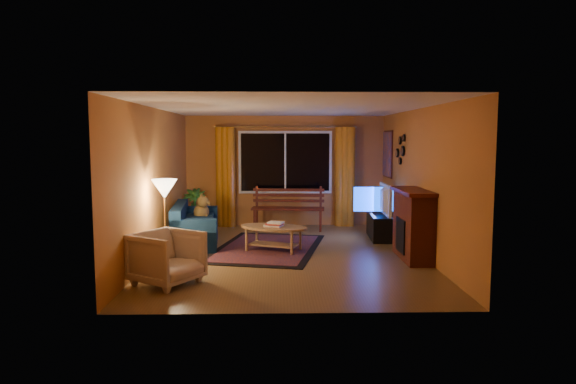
{
  "coord_description": "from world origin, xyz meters",
  "views": [
    {
      "loc": [
        -0.21,
        -8.69,
        1.99
      ],
      "look_at": [
        0.0,
        0.3,
        1.05
      ],
      "focal_mm": 32.0,
      "sensor_mm": 36.0,
      "label": 1
    }
  ],
  "objects_px": {
    "sofa": "(196,224)",
    "floor_lamp": "(165,223)",
    "tv_console": "(379,226)",
    "coffee_table": "(274,239)",
    "armchair": "(167,255)",
    "bench": "(288,219)"
  },
  "relations": [
    {
      "from": "floor_lamp",
      "to": "tv_console",
      "type": "height_order",
      "value": "floor_lamp"
    },
    {
      "from": "coffee_table",
      "to": "tv_console",
      "type": "xyz_separation_m",
      "value": [
        2.11,
        1.13,
        0.02
      ]
    },
    {
      "from": "coffee_table",
      "to": "floor_lamp",
      "type": "bearing_deg",
      "value": -151.79
    },
    {
      "from": "sofa",
      "to": "tv_console",
      "type": "relative_size",
      "value": 1.61
    },
    {
      "from": "armchair",
      "to": "floor_lamp",
      "type": "height_order",
      "value": "floor_lamp"
    },
    {
      "from": "bench",
      "to": "floor_lamp",
      "type": "distance_m",
      "value": 3.65
    },
    {
      "from": "bench",
      "to": "coffee_table",
      "type": "relative_size",
      "value": 1.28
    },
    {
      "from": "bench",
      "to": "tv_console",
      "type": "distance_m",
      "value": 2.05
    },
    {
      "from": "sofa",
      "to": "floor_lamp",
      "type": "height_order",
      "value": "floor_lamp"
    },
    {
      "from": "armchair",
      "to": "coffee_table",
      "type": "height_order",
      "value": "armchair"
    },
    {
      "from": "coffee_table",
      "to": "tv_console",
      "type": "relative_size",
      "value": 1.06
    },
    {
      "from": "tv_console",
      "to": "floor_lamp",
      "type": "bearing_deg",
      "value": -148.21
    },
    {
      "from": "armchair",
      "to": "tv_console",
      "type": "distance_m",
      "value": 4.76
    },
    {
      "from": "bench",
      "to": "tv_console",
      "type": "bearing_deg",
      "value": -22.73
    },
    {
      "from": "coffee_table",
      "to": "sofa",
      "type": "bearing_deg",
      "value": 155.59
    },
    {
      "from": "armchair",
      "to": "floor_lamp",
      "type": "bearing_deg",
      "value": 46.46
    },
    {
      "from": "sofa",
      "to": "armchair",
      "type": "distance_m",
      "value": 2.7
    },
    {
      "from": "coffee_table",
      "to": "armchair",
      "type": "bearing_deg",
      "value": -125.41
    },
    {
      "from": "floor_lamp",
      "to": "tv_console",
      "type": "xyz_separation_m",
      "value": [
        3.81,
        2.04,
        -0.43
      ]
    },
    {
      "from": "sofa",
      "to": "armchair",
      "type": "relative_size",
      "value": 2.31
    },
    {
      "from": "sofa",
      "to": "coffee_table",
      "type": "relative_size",
      "value": 1.51
    },
    {
      "from": "sofa",
      "to": "tv_console",
      "type": "height_order",
      "value": "sofa"
    }
  ]
}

